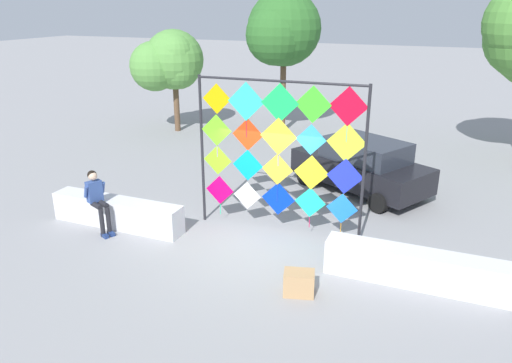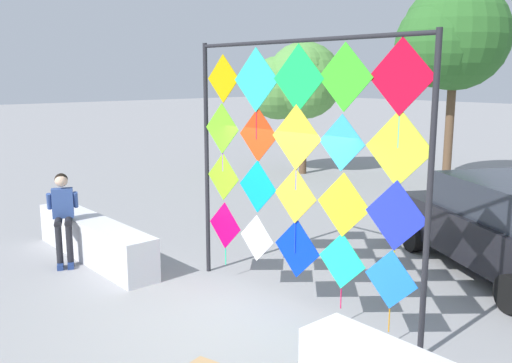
{
  "view_description": "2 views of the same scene",
  "coord_description": "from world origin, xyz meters",
  "px_view_note": "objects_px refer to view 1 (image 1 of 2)",
  "views": [
    {
      "loc": [
        3.94,
        -9.41,
        5.35
      ],
      "look_at": [
        0.05,
        0.08,
        1.6
      ],
      "focal_mm": 34.4,
      "sensor_mm": 36.0,
      "label": 1
    },
    {
      "loc": [
        5.5,
        -4.3,
        3.26
      ],
      "look_at": [
        0.12,
        0.37,
        1.89
      ],
      "focal_mm": 38.86,
      "sensor_mm": 36.0,
      "label": 2
    }
  ],
  "objects_px": {
    "parked_car": "(361,165)",
    "tree_far_right": "(170,62)",
    "cardboard_box_large": "(299,283)",
    "tree_palm_like": "(281,32)",
    "kite_display_rack": "(280,146)",
    "seated_vendor": "(97,197)"
  },
  "relations": [
    {
      "from": "tree_palm_like",
      "to": "cardboard_box_large",
      "type": "bearing_deg",
      "value": -68.55
    },
    {
      "from": "parked_car",
      "to": "tree_palm_like",
      "type": "distance_m",
      "value": 8.28
    },
    {
      "from": "kite_display_rack",
      "to": "tree_palm_like",
      "type": "xyz_separation_m",
      "value": [
        -3.39,
        9.46,
        2.03
      ]
    },
    {
      "from": "parked_car",
      "to": "tree_far_right",
      "type": "height_order",
      "value": "tree_far_right"
    },
    {
      "from": "parked_car",
      "to": "tree_far_right",
      "type": "distance_m",
      "value": 10.16
    },
    {
      "from": "cardboard_box_large",
      "to": "tree_palm_like",
      "type": "distance_m",
      "value": 13.43
    },
    {
      "from": "cardboard_box_large",
      "to": "tree_palm_like",
      "type": "xyz_separation_m",
      "value": [
        -4.69,
        11.94,
        3.98
      ]
    },
    {
      "from": "seated_vendor",
      "to": "tree_far_right",
      "type": "height_order",
      "value": "tree_far_right"
    },
    {
      "from": "parked_car",
      "to": "tree_far_right",
      "type": "relative_size",
      "value": 1.03
    },
    {
      "from": "tree_palm_like",
      "to": "tree_far_right",
      "type": "bearing_deg",
      "value": -157.97
    },
    {
      "from": "tree_far_right",
      "to": "tree_palm_like",
      "type": "distance_m",
      "value": 4.81
    },
    {
      "from": "kite_display_rack",
      "to": "tree_far_right",
      "type": "height_order",
      "value": "tree_far_right"
    },
    {
      "from": "tree_far_right",
      "to": "tree_palm_like",
      "type": "bearing_deg",
      "value": 22.03
    },
    {
      "from": "kite_display_rack",
      "to": "seated_vendor",
      "type": "relative_size",
      "value": 2.59
    },
    {
      "from": "kite_display_rack",
      "to": "tree_palm_like",
      "type": "bearing_deg",
      "value": 109.7
    },
    {
      "from": "cardboard_box_large",
      "to": "tree_far_right",
      "type": "bearing_deg",
      "value": 131.44
    },
    {
      "from": "parked_car",
      "to": "tree_far_right",
      "type": "bearing_deg",
      "value": 155.2
    },
    {
      "from": "seated_vendor",
      "to": "tree_far_right",
      "type": "distance_m",
      "value": 10.3
    },
    {
      "from": "cardboard_box_large",
      "to": "kite_display_rack",
      "type": "bearing_deg",
      "value": 117.73
    },
    {
      "from": "seated_vendor",
      "to": "parked_car",
      "type": "bearing_deg",
      "value": 44.36
    },
    {
      "from": "seated_vendor",
      "to": "cardboard_box_large",
      "type": "xyz_separation_m",
      "value": [
        5.37,
        -0.77,
        -0.69
      ]
    },
    {
      "from": "kite_display_rack",
      "to": "cardboard_box_large",
      "type": "height_order",
      "value": "kite_display_rack"
    }
  ]
}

